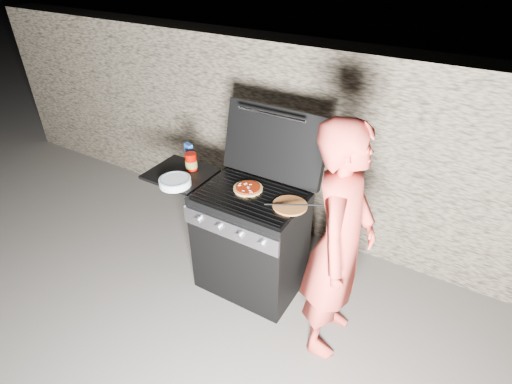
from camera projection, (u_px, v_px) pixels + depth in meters
The scene contains 10 objects.
ground at pixel (251, 282), 3.45m from camera, with size 50.00×50.00×0.00m, color #57524C.
stone_wall at pixel (309, 142), 3.72m from camera, with size 8.00×0.35×1.80m, color #82735C.
gas_grill at pixel (225, 232), 3.31m from camera, with size 1.34×0.79×0.91m, color black, non-canonical shape.
pizza_topped at pixel (248, 188), 3.01m from camera, with size 0.22×0.22×0.02m, color tan, non-canonical shape.
pizza_plain at pixel (290, 205), 2.83m from camera, with size 0.25×0.25×0.01m, color #D58D43.
sauce_jar at pixel (191, 161), 3.26m from camera, with size 0.09×0.09×0.14m, color #960800.
blue_carton at pixel (189, 152), 3.38m from camera, with size 0.07×0.04×0.16m, color #214FA6.
plate_stack at pixel (175, 182), 3.07m from camera, with size 0.25×0.25×0.06m, color white.
person at pixel (339, 245), 2.55m from camera, with size 0.63×0.41×1.73m, color #DA4438.
tongs at pixel (298, 204), 2.77m from camera, with size 0.01×0.01×0.48m, color black.
Camera 1 is at (1.30, -2.10, 2.54)m, focal length 28.00 mm.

